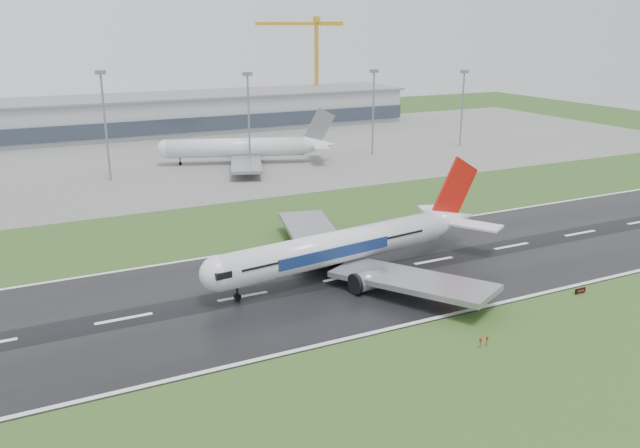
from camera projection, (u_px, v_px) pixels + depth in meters
ground at (345, 278)px, 120.41m from camera, size 520.00×520.00×0.00m
runway at (345, 277)px, 120.40m from camera, size 400.00×45.00×0.10m
apron at (175, 158)px, 227.52m from camera, size 400.00×130.00×0.08m
terminal at (139, 116)px, 276.75m from camera, size 240.00×36.00×15.00m
main_airliner at (355, 224)px, 121.00m from camera, size 69.24×66.69×18.34m
parked_airliner at (244, 138)px, 216.25m from camera, size 75.19×72.65×17.60m
tower_crane at (317, 68)px, 323.54m from camera, size 49.12×8.88×48.20m
runway_sign at (580, 291)px, 113.09m from camera, size 2.28×0.88×1.04m
floodmast_2 at (106, 129)px, 190.57m from camera, size 0.64×0.64×31.20m
floodmast_3 at (249, 122)px, 209.69m from camera, size 0.64×0.64×29.31m
floodmast_4 at (373, 115)px, 229.46m from camera, size 0.64×0.64×28.83m
floodmast_5 at (462, 110)px, 246.25m from camera, size 0.64×0.64×27.45m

